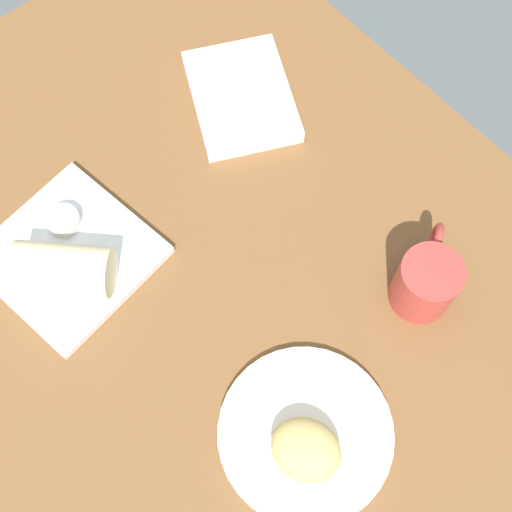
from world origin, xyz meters
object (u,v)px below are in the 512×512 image
(sauce_cup, at_px, (63,220))
(scone_pastry, at_px, (306,450))
(square_plate, at_px, (69,256))
(round_plate, at_px, (305,434))
(coffee_mug, at_px, (426,281))
(book_stack, at_px, (241,96))
(breakfast_wrap, at_px, (63,269))

(sauce_cup, bearing_deg, scone_pastry, -174.26)
(scone_pastry, xyz_separation_m, square_plate, (0.43, 0.07, -0.03))
(round_plate, xyz_separation_m, scone_pastry, (-0.02, 0.02, 0.03))
(round_plate, bearing_deg, coffee_mug, -81.23)
(scone_pastry, relative_size, sauce_cup, 1.89)
(coffee_mug, bearing_deg, sauce_cup, 37.83)
(sauce_cup, height_order, coffee_mug, coffee_mug)
(round_plate, relative_size, coffee_mug, 1.85)
(square_plate, relative_size, coffee_mug, 1.73)
(sauce_cup, height_order, book_stack, sauce_cup)
(round_plate, height_order, square_plate, square_plate)
(round_plate, height_order, sauce_cup, sauce_cup)
(round_plate, bearing_deg, square_plate, 12.23)
(coffee_mug, bearing_deg, breakfast_wrap, 47.23)
(scone_pastry, bearing_deg, coffee_mug, -78.32)
(square_plate, bearing_deg, breakfast_wrap, 149.66)
(sauce_cup, relative_size, coffee_mug, 0.39)
(coffee_mug, bearing_deg, square_plate, 42.94)
(scone_pastry, xyz_separation_m, breakfast_wrap, (0.39, 0.09, 0.01))
(breakfast_wrap, bearing_deg, coffee_mug, -86.72)
(sauce_cup, relative_size, breakfast_wrap, 0.36)
(round_plate, distance_m, breakfast_wrap, 0.39)
(scone_pastry, bearing_deg, square_plate, 9.52)
(round_plate, height_order, scone_pastry, scone_pastry)
(square_plate, bearing_deg, sauce_cup, -30.34)
(scone_pastry, xyz_separation_m, book_stack, (0.47, -0.30, -0.02))
(square_plate, bearing_deg, round_plate, -167.77)
(round_plate, bearing_deg, breakfast_wrap, 16.07)
(scone_pastry, relative_size, book_stack, 0.37)
(scone_pastry, height_order, breakfast_wrap, breakfast_wrap)
(sauce_cup, height_order, breakfast_wrap, breakfast_wrap)
(scone_pastry, height_order, coffee_mug, coffee_mug)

